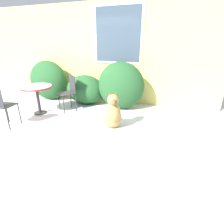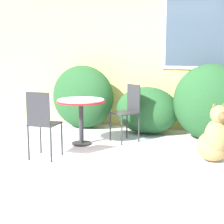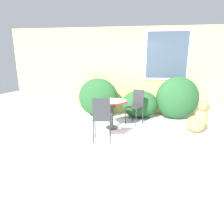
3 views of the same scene
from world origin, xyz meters
name	(u,v)px [view 2 (image 2 of 3)]	position (x,y,z in m)	size (l,w,h in m)	color
ground_plane	(96,156)	(0.00, 0.00, 0.00)	(16.00, 16.00, 0.00)	silver
house_wall	(146,54)	(0.08, 2.20, 1.44)	(8.00, 0.10, 2.81)	#E5D16B
shrub_left	(83,97)	(-1.05, 1.68, 0.61)	(1.26, 0.79, 1.23)	#235128
shrub_middle	(147,110)	(0.27, 1.66, 0.43)	(1.15, 0.80, 0.86)	#235128
shrub_right	(211,102)	(1.39, 1.59, 0.64)	(1.27, 0.82, 1.29)	#235128
patio_table	(81,106)	(-0.50, 0.53, 0.62)	(0.77, 0.77, 0.73)	#2D2D30
patio_chair_near_table	(128,110)	(0.13, 1.01, 0.53)	(0.53, 0.53, 0.95)	#2D2D30
patio_chair_far_side	(42,121)	(-0.64, -0.38, 0.53)	(0.41, 0.41, 0.95)	#2D2D30
dog	(215,140)	(1.58, 0.35, 0.31)	(0.58, 0.61, 0.82)	tan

